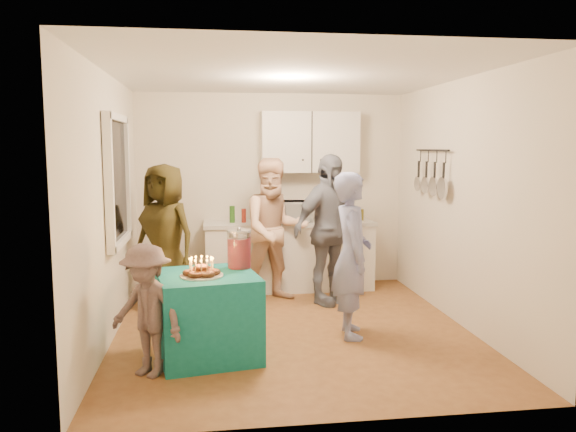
{
  "coord_description": "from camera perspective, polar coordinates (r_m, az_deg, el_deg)",
  "views": [
    {
      "loc": [
        -0.81,
        -5.58,
        1.89
      ],
      "look_at": [
        0.0,
        0.35,
        1.15
      ],
      "focal_mm": 35.0,
      "sensor_mm": 36.0,
      "label": 1
    }
  ],
  "objects": [
    {
      "name": "man_birthday",
      "position": [
        5.61,
        6.49,
        -3.95
      ],
      "size": [
        0.45,
        0.63,
        1.65
      ],
      "primitive_type": "imported",
      "rotation": [
        0.0,
        0.0,
        1.48
      ],
      "color": "#8C94CC",
      "rests_on": "floor"
    },
    {
      "name": "woman_back_center",
      "position": [
        6.87,
        -1.36,
        -1.42
      ],
      "size": [
        0.95,
        0.8,
        1.76
      ],
      "primitive_type": "imported",
      "rotation": [
        0.0,
        0.0,
        0.16
      ],
      "color": "#E29776",
      "rests_on": "floor"
    },
    {
      "name": "floor",
      "position": [
        5.95,
        0.47,
        -11.48
      ],
      "size": [
        4.0,
        4.0,
        0.0
      ],
      "primitive_type": "plane",
      "color": "brown",
      "rests_on": "ground"
    },
    {
      "name": "donut_cake",
      "position": [
        4.98,
        -8.79,
        -5.07
      ],
      "size": [
        0.38,
        0.38,
        0.18
      ],
      "primitive_type": null,
      "color": "#381C0C",
      "rests_on": "party_table"
    },
    {
      "name": "punch_jar",
      "position": [
        5.28,
        -4.98,
        -3.45
      ],
      "size": [
        0.22,
        0.22,
        0.34
      ],
      "primitive_type": "cylinder",
      "color": "red",
      "rests_on": "party_table"
    },
    {
      "name": "child_near_left",
      "position": [
        4.81,
        -14.16,
        -9.29
      ],
      "size": [
        0.82,
        0.76,
        1.11
      ],
      "primitive_type": "imported",
      "rotation": [
        0.0,
        0.0,
        -0.64
      ],
      "color": "#5A4849",
      "rests_on": "floor"
    },
    {
      "name": "upper_cabinet",
      "position": [
        7.55,
        2.23,
        7.49
      ],
      "size": [
        1.3,
        0.3,
        0.8
      ],
      "primitive_type": "cube",
      "color": "white",
      "rests_on": "back_wall"
    },
    {
      "name": "counter",
      "position": [
        7.49,
        0.11,
        -4.2
      ],
      "size": [
        2.2,
        0.58,
        0.86
      ],
      "primitive_type": "cube",
      "color": "white",
      "rests_on": "floor"
    },
    {
      "name": "window_night",
      "position": [
        5.97,
        -17.05,
        3.47
      ],
      "size": [
        0.04,
        1.0,
        1.2
      ],
      "primitive_type": "cube",
      "color": "black",
      "rests_on": "left_wall"
    },
    {
      "name": "woman_back_right",
      "position": [
        6.75,
        4.09,
        -1.37
      ],
      "size": [
        1.13,
        0.95,
        1.81
      ],
      "primitive_type": "imported",
      "rotation": [
        0.0,
        0.0,
        0.58
      ],
      "color": "black",
      "rests_on": "floor"
    },
    {
      "name": "party_table",
      "position": [
        5.18,
        -8.13,
        -9.96
      ],
      "size": [
        0.98,
        0.98,
        0.76
      ],
      "primitive_type": "cube",
      "rotation": [
        0.0,
        0.0,
        0.17
      ],
      "color": "#106F6E",
      "rests_on": "floor"
    },
    {
      "name": "woman_back_left",
      "position": [
        6.73,
        -12.38,
        -2.03
      ],
      "size": [
        0.99,
        0.92,
        1.7
      ],
      "primitive_type": "imported",
      "rotation": [
        0.0,
        0.0,
        -0.61
      ],
      "color": "brown",
      "rests_on": "floor"
    },
    {
      "name": "microwave",
      "position": [
        7.41,
        0.51,
        0.49
      ],
      "size": [
        0.52,
        0.38,
        0.27
      ],
      "primitive_type": "imported",
      "rotation": [
        0.0,
        0.0,
        -0.1
      ],
      "color": "white",
      "rests_on": "countertop"
    },
    {
      "name": "pot_rack",
      "position": [
        6.78,
        14.19,
        4.38
      ],
      "size": [
        0.12,
        1.0,
        0.6
      ],
      "primitive_type": "cube",
      "color": "black",
      "rests_on": "right_wall"
    },
    {
      "name": "ceiling",
      "position": [
        5.68,
        0.49,
        14.23
      ],
      "size": [
        4.0,
        4.0,
        0.0
      ],
      "primitive_type": "plane",
      "color": "white",
      "rests_on": "floor"
    },
    {
      "name": "countertop",
      "position": [
        7.42,
        0.11,
        -0.75
      ],
      "size": [
        2.24,
        0.62,
        0.05
      ],
      "primitive_type": "cube",
      "color": "beige",
      "rests_on": "counter"
    },
    {
      "name": "back_wall",
      "position": [
        7.65,
        -1.68,
        2.61
      ],
      "size": [
        3.6,
        3.6,
        0.0
      ],
      "primitive_type": "plane",
      "color": "silver",
      "rests_on": "floor"
    },
    {
      "name": "right_wall",
      "position": [
        6.19,
        17.21,
        1.26
      ],
      "size": [
        4.0,
        4.0,
        0.0
      ],
      "primitive_type": "plane",
      "color": "silver",
      "rests_on": "floor"
    },
    {
      "name": "left_wall",
      "position": [
        5.7,
        -17.74,
        0.77
      ],
      "size": [
        4.0,
        4.0,
        0.0
      ],
      "primitive_type": "plane",
      "color": "silver",
      "rests_on": "floor"
    }
  ]
}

